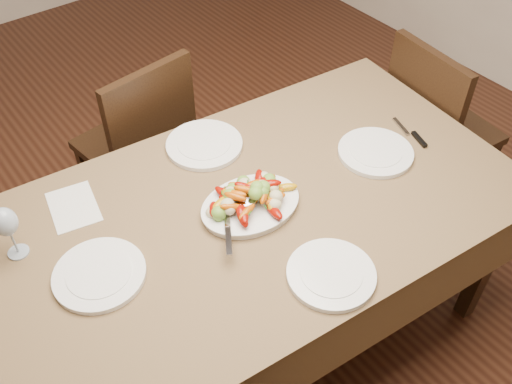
{
  "coord_description": "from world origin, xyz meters",
  "views": [
    {
      "loc": [
        -0.72,
        -1.34,
        2.15
      ],
      "look_at": [
        0.1,
        -0.28,
        0.82
      ],
      "focal_mm": 40.0,
      "sensor_mm": 36.0,
      "label": 1
    }
  ],
  "objects": [
    {
      "name": "dining_table",
      "position": [
        0.1,
        -0.28,
        0.38
      ],
      "size": [
        1.93,
        1.21,
        0.76
      ],
      "primitive_type": "cube",
      "rotation": [
        0.0,
        0.0,
        -0.1
      ],
      "color": "brown",
      "rests_on": "ground"
    },
    {
      "name": "plate_far",
      "position": [
        0.13,
        0.08,
        0.77
      ],
      "size": [
        0.29,
        0.29,
        0.02
      ],
      "primitive_type": "cylinder",
      "color": "white",
      "rests_on": "dining_table"
    },
    {
      "name": "serving_platter",
      "position": [
        0.07,
        -0.29,
        0.77
      ],
      "size": [
        0.36,
        0.28,
        0.02
      ],
      "primitive_type": "ellipsoid",
      "rotation": [
        0.0,
        0.0,
        -0.1
      ],
      "color": "white",
      "rests_on": "dining_table"
    },
    {
      "name": "wine_glass",
      "position": [
        -0.61,
        0.01,
        0.86
      ],
      "size": [
        0.08,
        0.08,
        0.2
      ],
      "primitive_type": null,
      "color": "#8C99A5",
      "rests_on": "dining_table"
    },
    {
      "name": "floor",
      "position": [
        0.0,
        0.0,
        0.0
      ],
      "size": [
        6.0,
        6.0,
        0.0
      ],
      "primitive_type": "plane",
      "color": "#391C11",
      "rests_on": "ground"
    },
    {
      "name": "roasted_vegetables",
      "position": [
        0.07,
        -0.29,
        0.83
      ],
      "size": [
        0.29,
        0.21,
        0.09
      ],
      "primitive_type": null,
      "rotation": [
        0.0,
        0.0,
        -0.1
      ],
      "color": "#7C0A02",
      "rests_on": "serving_platter"
    },
    {
      "name": "chair_right",
      "position": [
        1.26,
        -0.22,
        0.47
      ],
      "size": [
        0.46,
        0.46,
        0.95
      ],
      "primitive_type": null,
      "rotation": [
        0.0,
        0.0,
        1.47
      ],
      "color": "black",
      "rests_on": "ground"
    },
    {
      "name": "plate_right",
      "position": [
        0.61,
        -0.35,
        0.77
      ],
      "size": [
        0.28,
        0.28,
        0.02
      ],
      "primitive_type": "cylinder",
      "color": "white",
      "rests_on": "dining_table"
    },
    {
      "name": "plate_left",
      "position": [
        -0.45,
        -0.23,
        0.77
      ],
      "size": [
        0.28,
        0.28,
        0.02
      ],
      "primitive_type": "cylinder",
      "color": "white",
      "rests_on": "dining_table"
    },
    {
      "name": "serving_spoon",
      "position": [
        0.01,
        -0.32,
        0.81
      ],
      "size": [
        0.27,
        0.2,
        0.03
      ],
      "primitive_type": null,
      "rotation": [
        0.0,
        0.0,
        -0.58
      ],
      "color": "#9EA0A8",
      "rests_on": "serving_platter"
    },
    {
      "name": "plate_near",
      "position": [
        0.1,
        -0.66,
        0.77
      ],
      "size": [
        0.27,
        0.27,
        0.02
      ],
      "primitive_type": "cylinder",
      "color": "white",
      "rests_on": "dining_table"
    },
    {
      "name": "table_knife",
      "position": [
        0.8,
        -0.35,
        0.76
      ],
      "size": [
        0.08,
        0.2,
        0.01
      ],
      "primitive_type": null,
      "rotation": [
        0.0,
        0.0,
        -0.31
      ],
      "color": "#9EA0A8",
      "rests_on": "dining_table"
    },
    {
      "name": "chair_far",
      "position": [
        0.06,
        0.58,
        0.47
      ],
      "size": [
        0.47,
        0.47,
        0.95
      ],
      "primitive_type": null,
      "rotation": [
        0.0,
        0.0,
        3.27
      ],
      "color": "black",
      "rests_on": "ground"
    },
    {
      "name": "menu_card",
      "position": [
        -0.39,
        0.09,
        0.76
      ],
      "size": [
        0.19,
        0.24,
        0.0
      ],
      "primitive_type": "cube",
      "rotation": [
        0.0,
        0.0,
        -0.2
      ],
      "color": "silver",
      "rests_on": "dining_table"
    }
  ]
}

